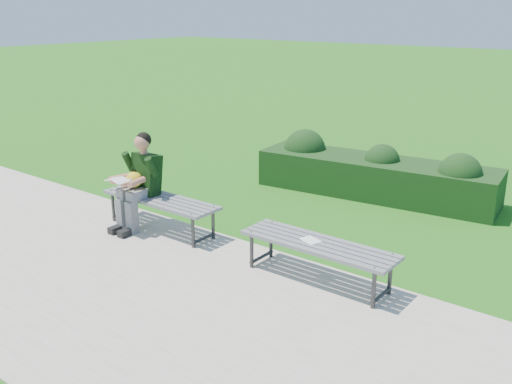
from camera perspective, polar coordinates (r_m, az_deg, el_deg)
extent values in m
plane|color=#24791C|center=(7.35, 0.44, -5.50)|extent=(80.00, 80.00, 0.00)
cube|color=beige|center=(6.18, -9.60, -10.46)|extent=(30.00, 3.50, 0.02)
cube|color=#204316|center=(9.45, 11.82, 1.45)|extent=(3.92, 1.40, 0.60)
sphere|color=#204316|center=(9.96, 4.89, 4.22)|extent=(0.80, 0.80, 0.72)
sphere|color=#204316|center=(9.39, 12.48, 3.00)|extent=(0.63, 0.63, 0.56)
sphere|color=#204316|center=(8.96, 19.71, 1.65)|extent=(0.71, 0.71, 0.64)
cube|color=slate|center=(7.69, -10.67, -1.14)|extent=(1.80, 0.08, 0.04)
cube|color=slate|center=(7.75, -10.10, -0.94)|extent=(1.80, 0.08, 0.04)
cube|color=slate|center=(7.82, -9.54, -0.75)|extent=(1.80, 0.08, 0.04)
cube|color=slate|center=(7.89, -9.00, -0.56)|extent=(1.80, 0.08, 0.04)
cube|color=slate|center=(7.95, -8.46, -0.37)|extent=(1.80, 0.09, 0.04)
cylinder|color=#2D2D30|center=(8.34, -14.08, -1.48)|extent=(0.04, 0.04, 0.41)
cylinder|color=#2D2D30|center=(8.57, -12.11, -0.82)|extent=(0.04, 0.04, 0.41)
cylinder|color=#2D2D30|center=(8.40, -13.17, 0.03)|extent=(0.04, 0.42, 0.04)
cylinder|color=#2D2D30|center=(8.50, -13.02, -2.07)|extent=(0.04, 0.42, 0.04)
cylinder|color=gray|center=(8.26, -14.31, 0.12)|extent=(0.02, 0.02, 0.01)
cylinder|color=gray|center=(8.50, -12.13, 0.80)|extent=(0.02, 0.02, 0.01)
cylinder|color=#2D2D30|center=(7.25, -6.32, -4.03)|extent=(0.04, 0.04, 0.41)
cylinder|color=#2D2D30|center=(7.50, -4.31, -3.18)|extent=(0.04, 0.04, 0.41)
cylinder|color=#2D2D30|center=(7.31, -5.34, -2.27)|extent=(0.04, 0.42, 0.04)
cylinder|color=#2D2D30|center=(7.43, -5.27, -4.64)|extent=(0.04, 0.42, 0.04)
cylinder|color=gray|center=(7.15, -6.48, -2.22)|extent=(0.02, 0.02, 0.01)
cylinder|color=gray|center=(7.43, -4.27, -1.35)|extent=(0.02, 0.02, 0.01)
cube|color=slate|center=(6.15, 5.21, -5.84)|extent=(1.80, 0.08, 0.04)
cube|color=slate|center=(6.23, 5.73, -5.53)|extent=(1.80, 0.08, 0.04)
cube|color=slate|center=(6.31, 6.23, -5.23)|extent=(1.80, 0.08, 0.04)
cube|color=slate|center=(6.40, 6.72, -4.93)|extent=(1.80, 0.08, 0.04)
cube|color=slate|center=(6.48, 7.20, -4.64)|extent=(1.80, 0.09, 0.04)
cylinder|color=#2D2D30|center=(6.67, -0.44, -5.93)|extent=(0.04, 0.04, 0.41)
cylinder|color=#2D2D30|center=(6.95, 1.51, -4.92)|extent=(0.04, 0.04, 0.41)
cylinder|color=#2D2D30|center=(6.73, 0.56, -3.99)|extent=(0.04, 0.42, 0.04)
cylinder|color=#2D2D30|center=(6.86, 0.55, -6.53)|extent=(0.04, 0.42, 0.04)
cylinder|color=gray|center=(6.56, -0.54, -3.99)|extent=(0.02, 0.02, 0.01)
cylinder|color=gray|center=(6.87, 1.61, -2.96)|extent=(0.02, 0.02, 0.01)
cylinder|color=#2D2D30|center=(5.93, 11.69, -9.54)|extent=(0.04, 0.04, 0.41)
cylinder|color=#2D2D30|center=(6.24, 13.26, -8.20)|extent=(0.04, 0.04, 0.41)
cylinder|color=#2D2D30|center=(6.00, 12.61, -7.29)|extent=(0.04, 0.42, 0.04)
cylinder|color=#2D2D30|center=(6.15, 12.40, -10.06)|extent=(0.04, 0.42, 0.04)
cylinder|color=gray|center=(5.80, 11.76, -7.42)|extent=(0.02, 0.02, 0.01)
cylinder|color=gray|center=(6.15, 13.49, -6.06)|extent=(0.02, 0.02, 0.01)
cube|color=gray|center=(7.98, -12.38, 0.11)|extent=(0.14, 0.42, 0.13)
cube|color=gray|center=(7.84, -11.43, -0.17)|extent=(0.14, 0.42, 0.13)
cube|color=gray|center=(7.97, -13.22, -2.19)|extent=(0.12, 0.13, 0.45)
cube|color=gray|center=(7.82, -12.29, -2.51)|extent=(0.12, 0.13, 0.45)
cube|color=black|center=(7.97, -13.68, -3.60)|extent=(0.11, 0.26, 0.09)
cube|color=black|center=(7.83, -12.76, -3.94)|extent=(0.11, 0.26, 0.09)
cube|color=black|center=(7.97, -10.92, 1.79)|extent=(0.40, 0.30, 0.59)
cylinder|color=#CA775F|center=(7.88, -11.17, 4.00)|extent=(0.10, 0.10, 0.08)
sphere|color=#CA775F|center=(7.84, -11.33, 4.89)|extent=(0.21, 0.21, 0.21)
sphere|color=black|center=(7.85, -11.18, 5.14)|extent=(0.21, 0.21, 0.21)
cylinder|color=black|center=(8.04, -12.61, 3.00)|extent=(0.10, 0.21, 0.30)
cylinder|color=black|center=(7.70, -10.40, 2.49)|extent=(0.10, 0.21, 0.30)
cylinder|color=#CA775F|center=(7.90, -13.46, 1.41)|extent=(0.14, 0.31, 0.08)
cylinder|color=#CA775F|center=(7.65, -11.85, 0.97)|extent=(0.14, 0.31, 0.08)
sphere|color=#CA775F|center=(7.76, -14.05, 1.05)|extent=(0.09, 0.09, 0.09)
sphere|color=#CA775F|center=(7.61, -13.10, 0.78)|extent=(0.09, 0.09, 0.09)
sphere|color=#E5A80D|center=(7.84, -12.10, 1.22)|extent=(0.22, 0.22, 0.22)
cone|color=#FF4608|center=(7.78, -12.74, 0.99)|extent=(0.06, 0.06, 0.06)
cone|color=black|center=(7.82, -12.18, 2.17)|extent=(0.03, 0.04, 0.07)
cone|color=black|center=(7.81, -11.98, 2.12)|extent=(0.03, 0.03, 0.06)
sphere|color=white|center=(7.81, -12.88, 1.32)|extent=(0.04, 0.04, 0.04)
sphere|color=white|center=(7.74, -12.45, 1.21)|extent=(0.04, 0.04, 0.04)
cube|color=white|center=(7.71, -14.07, 1.30)|extent=(0.15, 0.20, 0.05)
cube|color=white|center=(7.60, -13.36, 1.11)|extent=(0.15, 0.20, 0.05)
cube|color=white|center=(6.35, 5.47, -4.83)|extent=(0.26, 0.23, 0.01)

